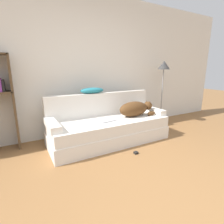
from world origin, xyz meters
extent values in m
plane|color=olive|center=(0.00, 0.00, 0.00)|extent=(20.00, 20.00, 0.00)
cube|color=silver|center=(0.00, 2.42, 1.35)|extent=(7.85, 0.06, 2.70)
cube|color=silver|center=(0.23, 1.70, 0.12)|extent=(2.12, 0.83, 0.23)
cube|color=silver|center=(0.23, 1.69, 0.33)|extent=(2.08, 0.79, 0.19)
cube|color=silver|center=(0.23, 2.04, 0.64)|extent=(2.08, 0.15, 0.43)
cube|color=silver|center=(-0.76, 1.69, 0.47)|extent=(0.15, 0.64, 0.10)
cube|color=silver|center=(1.21, 1.69, 0.47)|extent=(0.15, 0.64, 0.10)
ellipsoid|color=#513319|center=(0.72, 1.65, 0.56)|extent=(0.59, 0.29, 0.28)
sphere|color=#513319|center=(1.06, 1.65, 0.59)|extent=(0.16, 0.16, 0.16)
cone|color=#513319|center=(1.06, 1.60, 0.65)|extent=(0.06, 0.06, 0.07)
cone|color=#513319|center=(1.06, 1.69, 0.65)|extent=(0.06, 0.06, 0.07)
ellipsoid|color=#513319|center=(1.03, 1.52, 0.47)|extent=(0.18, 0.07, 0.08)
cube|color=#B7B7BC|center=(0.14, 1.63, 0.43)|extent=(0.34, 0.25, 0.02)
ellipsoid|color=teal|center=(0.06, 2.06, 0.90)|extent=(0.45, 0.21, 0.10)
cube|color=#4C3823|center=(-1.22, 2.24, 0.76)|extent=(0.04, 0.26, 1.52)
cube|color=#4C3823|center=(-1.39, 2.24, 0.94)|extent=(0.35, 0.26, 0.02)
cube|color=#753384|center=(-1.37, 2.23, 1.05)|extent=(0.04, 0.20, 0.20)
cube|color=black|center=(-1.33, 2.23, 1.04)|extent=(0.03, 0.20, 0.18)
cylinder|color=gray|center=(1.81, 2.04, 0.01)|extent=(0.25, 0.25, 0.02)
cylinder|color=gray|center=(1.81, 2.04, 0.65)|extent=(0.02, 0.02, 1.26)
cone|color=#333333|center=(1.81, 2.04, 1.38)|extent=(0.28, 0.28, 0.19)
cube|color=black|center=(0.35, 1.06, 0.02)|extent=(0.06, 0.06, 0.03)
camera|label=1|loc=(-1.19, -0.93, 1.29)|focal=28.00mm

